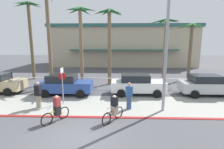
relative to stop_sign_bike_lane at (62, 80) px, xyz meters
The scene contains 20 objects.
ground_plane 6.13m from the stop_sign_bike_lane, 70.01° to the left, with size 80.00×80.00×0.00m, color #4C4C51.
sidewalk_strip 2.63m from the stop_sign_bike_lane, ahead, with size 44.00×4.00×0.02m, color #9E9E93.
curb_paint 3.45m from the stop_sign_bike_lane, 48.22° to the right, with size 44.00×0.24×0.03m, color maroon.
building_backdrop 22.86m from the stop_sign_bike_lane, 77.80° to the left, with size 25.76×10.85×7.25m.
rail_fence 4.60m from the stop_sign_bike_lane, 63.49° to the left, with size 27.34×0.08×1.04m.
stop_sign_bike_lane is the anchor object (origin of this frame).
streetlight_curb 7.36m from the stop_sign_bike_lane, 11.15° to the right, with size 0.24×2.54×7.50m.
palm_tree_2 11.11m from the stop_sign_bike_lane, 126.47° to the left, with size 3.19×3.16×8.70m.
palm_tree_3 8.14m from the stop_sign_bike_lane, 117.24° to the left, with size 3.41×3.14×9.09m.
palm_tree_4 7.56m from the stop_sign_bike_lane, 89.33° to the left, with size 3.18×2.89×7.77m.
palm_tree_5 7.70m from the stop_sign_bike_lane, 62.65° to the left, with size 2.93×3.21×7.49m.
palm_tree_6 12.44m from the stop_sign_bike_lane, 41.11° to the left, with size 3.26×3.13×6.80m.
palm_tree_7 15.43m from the stop_sign_bike_lane, 36.15° to the left, with size 3.08×3.17×6.44m.
car_blue_1 2.32m from the stop_sign_bike_lane, 103.55° to the left, with size 4.40×2.02×1.69m.
car_white_2 6.04m from the stop_sign_bike_lane, 23.61° to the left, with size 4.40×2.02×1.69m.
car_silver_3 11.44m from the stop_sign_bike_lane, 11.82° to the left, with size 4.40×2.02×1.69m.
cyclist_yellow_0 3.04m from the stop_sign_bike_lane, 79.52° to the right, with size 1.08×1.54×1.50m.
cyclist_red_1 4.64m from the stop_sign_bike_lane, 36.20° to the right, with size 1.13×1.50×1.50m.
pedestrian_0 1.84m from the stop_sign_bike_lane, 146.36° to the right, with size 0.46×0.40×1.78m.
pedestrian_1 4.77m from the stop_sign_bike_lane, 11.17° to the right, with size 0.46×0.40×1.79m.
Camera 1 is at (1.86, -7.33, 4.34)m, focal length 28.10 mm.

